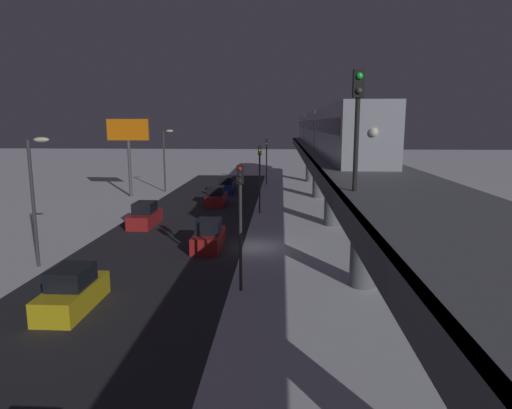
{
  "coord_description": "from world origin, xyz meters",
  "views": [
    {
      "loc": [
        -1.86,
        30.19,
        8.41
      ],
      "look_at": [
        0.36,
        -10.01,
        1.18
      ],
      "focal_mm": 31.79,
      "sensor_mm": 36.0,
      "label": 1
    }
  ],
  "objects_px": {
    "rail_signal": "(358,109)",
    "sedan_red_2": "(216,197)",
    "traffic_light_mid": "(260,169)",
    "commercial_billboard": "(128,137)",
    "traffic_light_near": "(240,210)",
    "sedan_blue": "(226,186)",
    "sedan_red": "(209,237)",
    "sedan_red_3": "(145,216)",
    "traffic_light_far": "(267,154)",
    "subway_train": "(322,128)",
    "sedan_yellow": "(72,292)"
  },
  "relations": [
    {
      "from": "subway_train",
      "to": "sedan_blue",
      "type": "height_order",
      "value": "subway_train"
    },
    {
      "from": "sedan_red_3",
      "to": "traffic_light_near",
      "type": "distance_m",
      "value": 17.55
    },
    {
      "from": "sedan_blue",
      "to": "traffic_light_mid",
      "type": "height_order",
      "value": "traffic_light_mid"
    },
    {
      "from": "sedan_red_2",
      "to": "sedan_red_3",
      "type": "distance_m",
      "value": 10.89
    },
    {
      "from": "commercial_billboard",
      "to": "traffic_light_near",
      "type": "bearing_deg",
      "value": 117.72
    },
    {
      "from": "sedan_red_2",
      "to": "traffic_light_near",
      "type": "relative_size",
      "value": 0.68
    },
    {
      "from": "subway_train",
      "to": "rail_signal",
      "type": "distance_m",
      "value": 34.18
    },
    {
      "from": "traffic_light_mid",
      "to": "commercial_billboard",
      "type": "relative_size",
      "value": 0.72
    },
    {
      "from": "subway_train",
      "to": "traffic_light_mid",
      "type": "relative_size",
      "value": 8.67
    },
    {
      "from": "sedan_red_3",
      "to": "sedan_red_2",
      "type": "bearing_deg",
      "value": -115.0
    },
    {
      "from": "traffic_light_far",
      "to": "commercial_billboard",
      "type": "relative_size",
      "value": 0.72
    },
    {
      "from": "sedan_yellow",
      "to": "sedan_red_2",
      "type": "distance_m",
      "value": 27.23
    },
    {
      "from": "sedan_blue",
      "to": "sedan_yellow",
      "type": "height_order",
      "value": "same"
    },
    {
      "from": "sedan_red",
      "to": "traffic_light_mid",
      "type": "xyz_separation_m",
      "value": [
        -2.9,
        -12.38,
        3.4
      ]
    },
    {
      "from": "sedan_red",
      "to": "commercial_billboard",
      "type": "bearing_deg",
      "value": 120.23
    },
    {
      "from": "subway_train",
      "to": "sedan_yellow",
      "type": "distance_m",
      "value": 34.09
    },
    {
      "from": "sedan_blue",
      "to": "sedan_red_3",
      "type": "bearing_deg",
      "value": -104.11
    },
    {
      "from": "traffic_light_far",
      "to": "sedan_red_2",
      "type": "bearing_deg",
      "value": 73.78
    },
    {
      "from": "sedan_blue",
      "to": "traffic_light_mid",
      "type": "distance_m",
      "value": 13.81
    },
    {
      "from": "subway_train",
      "to": "sedan_red",
      "type": "xyz_separation_m",
      "value": [
        9.23,
        19.72,
        -7.12
      ]
    },
    {
      "from": "rail_signal",
      "to": "sedan_blue",
      "type": "relative_size",
      "value": 0.86
    },
    {
      "from": "sedan_red_3",
      "to": "traffic_light_far",
      "type": "xyz_separation_m",
      "value": [
        -9.3,
        -26.02,
        3.4
      ]
    },
    {
      "from": "rail_signal",
      "to": "sedan_red",
      "type": "distance_m",
      "value": 18.09
    },
    {
      "from": "subway_train",
      "to": "traffic_light_mid",
      "type": "bearing_deg",
      "value": 49.24
    },
    {
      "from": "sedan_red_3",
      "to": "traffic_light_mid",
      "type": "bearing_deg",
      "value": -148.19
    },
    {
      "from": "sedan_red_3",
      "to": "commercial_billboard",
      "type": "relative_size",
      "value": 0.52
    },
    {
      "from": "sedan_red",
      "to": "sedan_red_2",
      "type": "distance_m",
      "value": 16.57
    },
    {
      "from": "sedan_yellow",
      "to": "sedan_red_3",
      "type": "distance_m",
      "value": 17.31
    },
    {
      "from": "subway_train",
      "to": "traffic_light_far",
      "type": "height_order",
      "value": "subway_train"
    },
    {
      "from": "subway_train",
      "to": "sedan_blue",
      "type": "bearing_deg",
      "value": -25.2
    },
    {
      "from": "sedan_red_3",
      "to": "traffic_light_near",
      "type": "height_order",
      "value": "traffic_light_near"
    },
    {
      "from": "sedan_red",
      "to": "sedan_yellow",
      "type": "distance_m",
      "value": 11.56
    },
    {
      "from": "subway_train",
      "to": "traffic_light_mid",
      "type": "distance_m",
      "value": 10.38
    },
    {
      "from": "rail_signal",
      "to": "traffic_light_far",
      "type": "bearing_deg",
      "value": -84.54
    },
    {
      "from": "subway_train",
      "to": "rail_signal",
      "type": "height_order",
      "value": "rail_signal"
    },
    {
      "from": "traffic_light_near",
      "to": "sedan_red",
      "type": "bearing_deg",
      "value": -69.79
    },
    {
      "from": "rail_signal",
      "to": "sedan_red_2",
      "type": "xyz_separation_m",
      "value": [
        9.2,
        -30.87,
        -8.07
      ]
    },
    {
      "from": "sedan_red_2",
      "to": "traffic_light_near",
      "type": "bearing_deg",
      "value": -79.08
    },
    {
      "from": "traffic_light_near",
      "to": "commercial_billboard",
      "type": "xyz_separation_m",
      "value": [
        15.5,
        -29.5,
        2.63
      ]
    },
    {
      "from": "sedan_red",
      "to": "sedan_red_2",
      "type": "relative_size",
      "value": 1.0
    },
    {
      "from": "rail_signal",
      "to": "sedan_red",
      "type": "height_order",
      "value": "rail_signal"
    },
    {
      "from": "sedan_blue",
      "to": "sedan_red",
      "type": "distance_m",
      "value": 24.97
    },
    {
      "from": "rail_signal",
      "to": "sedan_red_2",
      "type": "height_order",
      "value": "rail_signal"
    },
    {
      "from": "sedan_red",
      "to": "sedan_red_3",
      "type": "height_order",
      "value": "same"
    },
    {
      "from": "rail_signal",
      "to": "traffic_light_near",
      "type": "distance_m",
      "value": 9.2
    },
    {
      "from": "commercial_billboard",
      "to": "rail_signal",
      "type": "bearing_deg",
      "value": 119.03
    },
    {
      "from": "sedan_red_3",
      "to": "traffic_light_mid",
      "type": "relative_size",
      "value": 0.72
    },
    {
      "from": "sedan_red",
      "to": "traffic_light_far",
      "type": "distance_m",
      "value": 32.93
    },
    {
      "from": "sedan_red_2",
      "to": "traffic_light_near",
      "type": "distance_m",
      "value": 25.03
    },
    {
      "from": "sedan_blue",
      "to": "sedan_yellow",
      "type": "bearing_deg",
      "value": -94.51
    }
  ]
}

